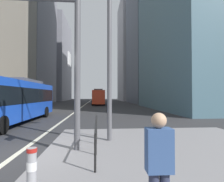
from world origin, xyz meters
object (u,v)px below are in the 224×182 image
Objects in this scene: city_bus_red_receding at (98,96)px; traffic_signal_gantry at (24,39)px; city_bus_blue_oncoming at (14,99)px; bollard_left at (32,169)px; pedestrian_waiting at (159,164)px; street_lamp_post at (109,22)px; car_oncoming_mid at (30,103)px; car_receding_near at (97,98)px.

traffic_signal_gantry is at bearing -94.29° from city_bus_red_receding.
city_bus_red_receding is (6.20, 26.89, -0.00)m from city_bus_blue_oncoming.
traffic_signal_gantry is (-2.58, -34.36, 2.25)m from city_bus_red_receding.
city_bus_red_receding reaches higher than bollard_left.
city_bus_red_receding reaches higher than pedestrian_waiting.
bollard_left is (-1.25, -37.36, -1.17)m from city_bus_red_receding.
traffic_signal_gantry is 3.56m from street_lamp_post.
car_oncoming_mid is 2.43× the size of pedestrian_waiting.
pedestrian_waiting is at bearing -25.85° from bollard_left.
car_oncoming_mid is 4.46× the size of bollard_left.
bollard_left is at bearing -64.69° from city_bus_blue_oncoming.
car_receding_near is (-0.46, 24.71, -0.85)m from city_bus_red_receding.
city_bus_blue_oncoming is 7.13× the size of pedestrian_waiting.
city_bus_blue_oncoming is at bearing 137.35° from street_lamp_post.
car_receding_near reaches higher than pedestrian_waiting.
car_receding_near reaches higher than bollard_left.
pedestrian_waiting is (1.39, -63.12, 0.10)m from car_receding_near.
car_oncoming_mid is 23.39m from traffic_signal_gantry.
city_bus_red_receding is 2.69× the size of car_oncoming_mid.
city_bus_blue_oncoming is at bearing 115.31° from bollard_left.
car_oncoming_mid is at bearing -129.20° from city_bus_red_receding.
car_oncoming_mid is 28.23m from pedestrian_waiting.
car_receding_near is at bearing 91.07° from city_bus_red_receding.
city_bus_blue_oncoming reaches higher than car_receding_near.
car_oncoming_mid and car_receding_near have the same top height.
city_bus_blue_oncoming is 11.64m from bollard_left.
bollard_left is at bearing 154.15° from pedestrian_waiting.
city_bus_red_receding is 1.38× the size of street_lamp_post.
city_bus_blue_oncoming is 13.57m from pedestrian_waiting.
street_lamp_post is 6.54m from bollard_left.
city_bus_red_receding is at bearing 50.80° from car_oncoming_mid.
street_lamp_post is at bearing 67.42° from bollard_left.
city_bus_blue_oncoming and city_bus_red_receding have the same top height.
traffic_signal_gantry reaches higher than city_bus_blue_oncoming.
car_receding_near is at bearing 90.98° from street_lamp_post.
city_bus_blue_oncoming is 27.59m from city_bus_red_receding.
street_lamp_post is at bearing -42.65° from city_bus_blue_oncoming.
street_lamp_post is (10.68, -20.64, 4.29)m from car_oncoming_mid.
street_lamp_post is (3.10, 1.27, 1.20)m from traffic_signal_gantry.
city_bus_blue_oncoming is 1.09× the size of city_bus_red_receding.
car_receding_near is 2.56× the size of pedestrian_waiting.
traffic_signal_gantry reaches higher than bollard_left.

